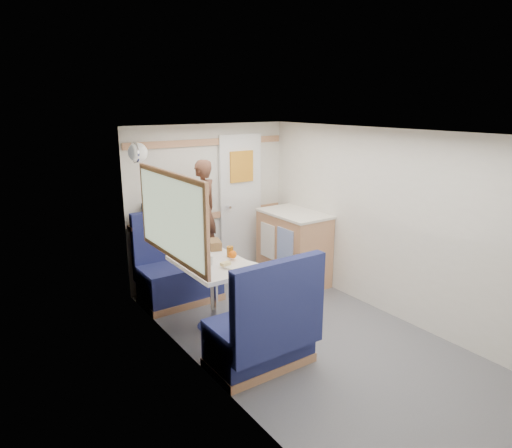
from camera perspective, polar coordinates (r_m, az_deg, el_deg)
floor at (r=4.47m, az=9.04°, el=-15.47°), size 4.50×4.50×0.00m
ceiling at (r=3.87m, az=10.26°, el=11.02°), size 4.50×4.50×0.00m
wall_back at (r=5.83m, az=-5.84°, el=2.50°), size 2.20×0.02×2.00m
wall_left at (r=3.43m, az=-3.91°, el=-6.48°), size 0.02×4.50×2.00m
wall_right at (r=4.86m, az=19.03°, el=-0.78°), size 0.02×4.50×2.00m
oak_trim_low at (r=5.84m, az=-5.70°, el=1.03°), size 2.15×0.02×0.08m
oak_trim_high at (r=5.69m, az=-5.95°, el=10.15°), size 2.15×0.02×0.08m
side_window at (r=4.21m, az=-10.66°, el=0.97°), size 0.04×1.30×0.72m
rear_door at (r=6.03m, az=-1.93°, el=2.72°), size 0.62×0.12×1.86m
dinette_table at (r=4.60m, az=-5.32°, el=-6.58°), size 0.62×0.92×0.72m
bench_far at (r=5.42m, az=-9.74°, el=-6.35°), size 0.90×0.59×1.05m
bench_near at (r=4.05m, az=0.92°, el=-13.84°), size 0.90×0.59×1.05m
ledge at (r=5.47m, az=-11.13°, el=0.16°), size 0.90×0.14×0.04m
dome_light at (r=4.92m, az=-14.58°, el=8.66°), size 0.20×0.20×0.20m
galley_counter at (r=5.84m, az=4.70°, el=-2.87°), size 0.57×0.92×0.92m
person at (r=5.35m, az=-6.75°, el=1.76°), size 0.49×0.40×1.17m
duffel_bag at (r=5.43m, az=-11.26°, el=1.55°), size 0.53×0.34×0.23m
tray at (r=4.35m, az=-0.91°, el=-5.52°), size 0.38×0.44×0.02m
orange_fruit at (r=4.58m, az=-2.92°, el=-3.83°), size 0.08×0.08×0.08m
cheese_block at (r=4.39m, az=-3.82°, el=-4.99°), size 0.10×0.07×0.03m
wine_glass at (r=4.41m, az=-6.53°, el=-3.76°), size 0.08×0.08×0.17m
tumbler_left at (r=4.22m, az=-6.23°, el=-5.61°), size 0.07×0.07×0.11m
beer_glass at (r=4.68m, az=-3.27°, el=-3.46°), size 0.07×0.07×0.11m
pepper_grinder at (r=4.63m, az=-6.01°, el=-3.77°), size 0.04×0.04×0.10m
salt_grinder at (r=4.47m, az=-5.62°, el=-4.54°), size 0.03×0.03×0.09m
bread_loaf at (r=4.95m, az=-5.22°, el=-2.56°), size 0.18×0.25×0.09m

